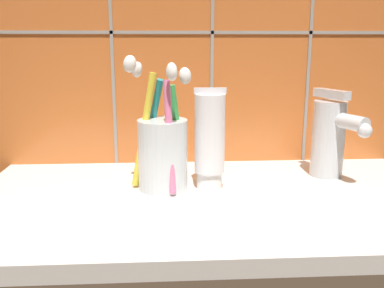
% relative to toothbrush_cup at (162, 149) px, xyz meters
% --- Properties ---
extents(sink_counter, '(0.62, 0.33, 0.02)m').
position_rel_toothbrush_cup_xyz_m(sink_counter, '(0.06, -0.03, -0.06)').
color(sink_counter, silver).
rests_on(sink_counter, ground).
extents(toothbrush_cup, '(0.09, 0.10, 0.18)m').
position_rel_toothbrush_cup_xyz_m(toothbrush_cup, '(0.00, 0.00, 0.00)').
color(toothbrush_cup, silver).
rests_on(toothbrush_cup, sink_counter).
extents(toothpaste_tube, '(0.04, 0.04, 0.13)m').
position_rel_toothbrush_cup_xyz_m(toothpaste_tube, '(0.06, -0.00, 0.01)').
color(toothpaste_tube, white).
rests_on(toothpaste_tube, sink_counter).
extents(sink_faucet, '(0.06, 0.10, 0.13)m').
position_rel_toothbrush_cup_xyz_m(sink_faucet, '(0.24, 0.04, 0.01)').
color(sink_faucet, silver).
rests_on(sink_faucet, sink_counter).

